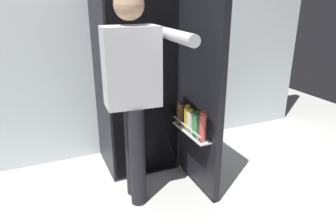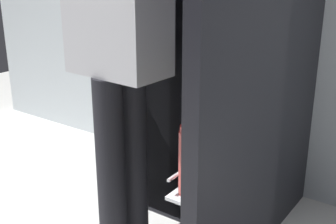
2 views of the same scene
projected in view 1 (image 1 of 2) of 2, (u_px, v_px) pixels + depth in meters
name	position (u px, v px, depth m)	size (l,w,h in m)	color
ground_plane	(158.00, 189.00, 2.63)	(6.77, 6.77, 0.00)	silver
kitchen_wall	(122.00, 24.00, 2.94)	(4.40, 0.10, 2.62)	silver
refrigerator	(140.00, 77.00, 2.76)	(0.69, 1.21, 1.75)	black
person	(134.00, 85.00, 2.20)	(0.51, 0.71, 1.60)	black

